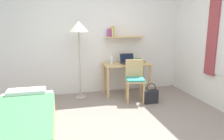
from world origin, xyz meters
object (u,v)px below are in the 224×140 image
Objects in this scene: standing_lamp at (79,31)px; book_stack at (140,61)px; bed at (21,126)px; desk_chair at (135,78)px; handbag at (151,96)px; desk at (127,69)px; water_bottle at (112,60)px; laptop at (127,61)px.

standing_lamp is 7.28× the size of book_stack.
bed is 2.42m from desk_chair.
book_stack is 1.01m from handbag.
desk is 0.39m from book_stack.
desk_chair is 4.07× the size of water_bottle.
water_bottle reaches higher than bed.
water_bottle is at bearing -174.28° from desk.
book_stack is at bearing 4.97° from standing_lamp.
bed is 2.26m from standing_lamp.
desk is at bearing -170.06° from book_stack.
water_bottle reaches higher than desk.
standing_lamp reaches higher than book_stack.
desk is 1.25× the size of desk_chair.
book_stack is (0.71, 0.10, -0.07)m from water_bottle.
water_bottle reaches higher than handbag.
standing_lamp is 4.95× the size of laptop.
laptop is (1.11, 0.09, -0.70)m from standing_lamp.
desk is 1.41m from standing_lamp.
water_bottle is 1.18m from handbag.
water_bottle is (-0.39, 0.46, 0.33)m from desk_chair.
book_stack is (0.34, 0.06, 0.17)m from desk.
laptop reaches higher than bed.
book_stack is at bearing 7.76° from water_bottle.
bed is 1.15× the size of standing_lamp.
laptop reaches higher than book_stack.
bed is 4.46× the size of handbag.
desk_chair is at bearing 136.78° from handbag.
desk is 0.65× the size of standing_lamp.
water_bottle is at bearing 130.63° from desk_chair.
desk is at bearing 5.72° from water_bottle.
standing_lamp is at bearing -175.46° from laptop.
standing_lamp is 0.97m from water_bottle.
laptop is at bearing 90.00° from desk_chair.
bed is 8.35× the size of book_stack.
water_bottle is at bearing 132.93° from handbag.
standing_lamp is (-1.08, -0.06, 0.89)m from desk.
laptop is at bearing -173.57° from book_stack.
laptop reaches higher than water_bottle.
desk_chair is 2.02× the size of handbag.
book_stack is at bearing 9.94° from desk.
desk_chair is at bearing -120.07° from book_stack.
water_bottle reaches higher than book_stack.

